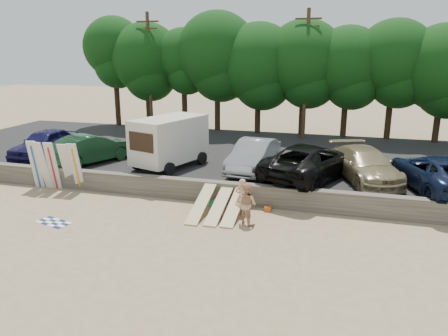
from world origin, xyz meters
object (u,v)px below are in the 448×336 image
at_px(beachgoer_a, 242,196).
at_px(cooler, 214,204).
at_px(car_1, 91,149).
at_px(car_3, 310,161).
at_px(car_4, 365,165).
at_px(car_0, 45,143).
at_px(beachgoer_b, 247,204).
at_px(car_5, 436,172).
at_px(box_trailer, 169,140).
at_px(car_2, 254,156).

relative_size(beachgoer_a, cooler, 4.25).
relative_size(car_1, car_3, 0.78).
bearing_deg(car_3, car_4, -150.14).
xyz_separation_m(car_1, cooler, (8.34, -3.30, -1.36)).
bearing_deg(beachgoer_a, car_1, -42.67).
bearing_deg(car_0, beachgoer_b, -19.40).
bearing_deg(car_0, car_3, 0.64).
xyz_separation_m(car_0, car_3, (15.68, -0.23, 0.05)).
relative_size(car_0, beachgoer_a, 3.05).
distance_m(beachgoer_b, cooler, 2.50).
height_order(car_3, car_5, car_3).
bearing_deg(car_3, car_0, 19.89).
height_order(car_0, car_5, car_0).
bearing_deg(box_trailer, cooler, -26.76).
xyz_separation_m(car_0, car_4, (18.33, 0.20, -0.05)).
height_order(car_0, car_1, car_0).
distance_m(car_4, car_5, 3.17).
bearing_deg(car_5, car_4, -27.88).
bearing_deg(box_trailer, car_0, -162.65).
height_order(box_trailer, beachgoer_b, box_trailer).
distance_m(beachgoer_a, beachgoer_b, 1.13).
bearing_deg(car_2, beachgoer_a, -79.28).
bearing_deg(car_1, cooler, -176.85).
height_order(box_trailer, car_3, box_trailer).
bearing_deg(cooler, beachgoer_a, -4.71).
bearing_deg(car_1, car_4, -152.98).
height_order(box_trailer, car_4, box_trailer).
bearing_deg(car_3, car_5, -160.94).
relative_size(box_trailer, car_1, 0.96).
height_order(box_trailer, car_0, box_trailer).
xyz_separation_m(car_1, car_4, (14.94, 0.59, -0.03)).
xyz_separation_m(car_0, car_1, (3.39, -0.39, -0.02)).
xyz_separation_m(box_trailer, car_0, (-8.09, 0.09, -0.70)).
distance_m(box_trailer, car_5, 13.38).
relative_size(car_5, beachgoer_a, 3.59).
bearing_deg(beachgoer_b, car_3, -79.05).
bearing_deg(beachgoer_b, car_4, -97.64).
relative_size(car_5, cooler, 15.25).
height_order(car_5, cooler, car_5).
bearing_deg(beachgoer_a, beachgoer_b, 93.17).
bearing_deg(beachgoer_a, cooler, -40.00).
bearing_deg(beachgoer_a, car_5, -177.07).
height_order(car_4, cooler, car_4).
xyz_separation_m(car_2, beachgoer_b, (0.93, -5.61, -0.65)).
xyz_separation_m(car_4, cooler, (-6.60, -3.90, -1.33)).
bearing_deg(car_2, car_4, 2.74).
distance_m(box_trailer, car_3, 7.62).
height_order(box_trailer, car_1, box_trailer).
bearing_deg(car_5, car_2, -22.36).
distance_m(car_5, beachgoer_b, 9.21).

